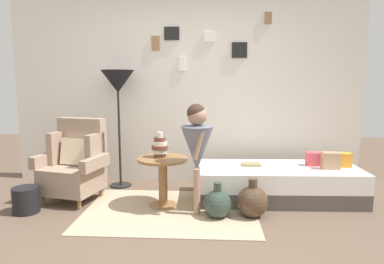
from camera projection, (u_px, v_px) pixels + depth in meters
The scene contains 16 objects.
ground_plane at pixel (169, 242), 3.08m from camera, with size 12.00×12.00×0.00m, color brown.
gallery_wall at pixel (185, 89), 4.82m from camera, with size 4.80×0.12×2.60m.
rug at pixel (170, 211), 3.81m from camera, with size 1.87×1.36×0.01m, color tan.
armchair at pixel (75, 164), 4.14m from camera, with size 0.85×0.71×0.97m.
daybed at pixel (278, 183), 4.17m from camera, with size 1.92×0.86×0.40m.
pillow_head at pixel (343, 160), 4.14m from camera, with size 0.19×0.12×0.17m, color orange.
pillow_mid at pixel (331, 161), 4.03m from camera, with size 0.20×0.12×0.20m, color tan.
pillow_back at pixel (315, 159), 4.20m from camera, with size 0.20×0.12×0.16m, color #D64C56.
side_table at pixel (163, 172), 3.90m from camera, with size 0.57×0.57×0.57m.
vase_striped at pixel (160, 147), 3.90m from camera, with size 0.19×0.19×0.29m.
floor_lamp at pixel (118, 86), 4.53m from camera, with size 0.43×0.43×1.56m.
person_child at pixel (197, 144), 3.63m from camera, with size 0.34×0.34×1.19m.
book_on_daybed at pixel (251, 164), 4.21m from camera, with size 0.22×0.16×0.03m, color #948459.
demijohn_near at pixel (217, 204), 3.61m from camera, with size 0.30×0.30×0.38m.
demijohn_far at pixel (252, 201), 3.63m from camera, with size 0.33×0.33×0.42m.
magazine_basket at pixel (26, 200), 3.76m from camera, with size 0.28×0.28×0.28m, color black.
Camera 1 is at (0.37, -2.89, 1.42)m, focal length 32.47 mm.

